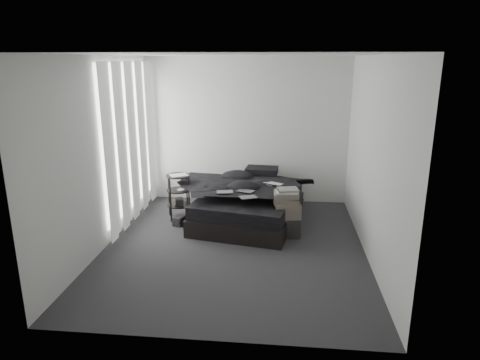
# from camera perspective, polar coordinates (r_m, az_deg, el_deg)

# --- Properties ---
(floor) EXTENTS (3.60, 4.20, 0.01)m
(floor) POSITION_cam_1_polar(r_m,az_deg,el_deg) (6.10, -0.77, -8.86)
(floor) COLOR #2E2E30
(floor) RESTS_ON ground
(ceiling) EXTENTS (3.60, 4.20, 0.01)m
(ceiling) POSITION_cam_1_polar(r_m,az_deg,el_deg) (5.54, -0.87, 16.38)
(ceiling) COLOR white
(ceiling) RESTS_ON ground
(wall_back) EXTENTS (3.60, 0.01, 2.60)m
(wall_back) POSITION_cam_1_polar(r_m,az_deg,el_deg) (7.73, 0.98, 6.56)
(wall_back) COLOR silver
(wall_back) RESTS_ON ground
(wall_front) EXTENTS (3.60, 0.01, 2.60)m
(wall_front) POSITION_cam_1_polar(r_m,az_deg,el_deg) (3.68, -4.58, -4.06)
(wall_front) COLOR silver
(wall_front) RESTS_ON ground
(wall_left) EXTENTS (0.01, 4.20, 2.60)m
(wall_left) POSITION_cam_1_polar(r_m,az_deg,el_deg) (6.15, -17.76, 3.37)
(wall_left) COLOR silver
(wall_left) RESTS_ON ground
(wall_right) EXTENTS (0.01, 4.20, 2.60)m
(wall_right) POSITION_cam_1_polar(r_m,az_deg,el_deg) (5.76, 17.29, 2.60)
(wall_right) COLOR silver
(wall_right) RESTS_ON ground
(window_left) EXTENTS (0.02, 2.00, 2.30)m
(window_left) POSITION_cam_1_polar(r_m,az_deg,el_deg) (6.95, -14.75, 5.40)
(window_left) COLOR white
(window_left) RESTS_ON wall_left
(curtain_left) EXTENTS (0.06, 2.12, 2.48)m
(curtain_left) POSITION_cam_1_polar(r_m,az_deg,el_deg) (6.94, -14.32, 4.83)
(curtain_left) COLOR white
(curtain_left) RESTS_ON wall_left
(bed) EXTENTS (1.81, 2.18, 0.26)m
(bed) POSITION_cam_1_polar(r_m,az_deg,el_deg) (6.97, 1.23, -4.43)
(bed) COLOR black
(bed) RESTS_ON floor
(mattress) EXTENTS (1.74, 2.11, 0.21)m
(mattress) POSITION_cam_1_polar(r_m,az_deg,el_deg) (6.90, 1.24, -2.60)
(mattress) COLOR black
(mattress) RESTS_ON bed
(duvet) EXTENTS (1.72, 1.89, 0.22)m
(duvet) POSITION_cam_1_polar(r_m,az_deg,el_deg) (6.79, 1.14, -1.00)
(duvet) COLOR black
(duvet) RESTS_ON mattress
(pillow_lower) EXTENTS (0.65, 0.50, 0.13)m
(pillow_lower) POSITION_cam_1_polar(r_m,az_deg,el_deg) (7.55, 2.45, 0.37)
(pillow_lower) COLOR black
(pillow_lower) RESTS_ON mattress
(pillow_upper) EXTENTS (0.58, 0.42, 0.12)m
(pillow_upper) POSITION_cam_1_polar(r_m,az_deg,el_deg) (7.49, 2.91, 1.23)
(pillow_upper) COLOR black
(pillow_upper) RESTS_ON pillow_lower
(laptop) EXTENTS (0.37, 0.32, 0.02)m
(laptop) POSITION_cam_1_polar(r_m,az_deg,el_deg) (6.76, 4.27, -0.02)
(laptop) COLOR silver
(laptop) RESTS_ON duvet
(comic_a) EXTENTS (0.27, 0.20, 0.01)m
(comic_a) POSITION_cam_1_polar(r_m,az_deg,el_deg) (6.39, -2.03, -0.99)
(comic_a) COLOR black
(comic_a) RESTS_ON duvet
(comic_b) EXTENTS (0.29, 0.24, 0.01)m
(comic_b) POSITION_cam_1_polar(r_m,az_deg,el_deg) (6.44, 0.75, -0.81)
(comic_b) COLOR black
(comic_b) RESTS_ON duvet
(comic_c) EXTENTS (0.29, 0.24, 0.01)m
(comic_c) POSITION_cam_1_polar(r_m,az_deg,el_deg) (6.15, 1.10, -1.57)
(comic_c) COLOR black
(comic_c) RESTS_ON duvet
(side_stand) EXTENTS (0.50, 0.50, 0.73)m
(side_stand) POSITION_cam_1_polar(r_m,az_deg,el_deg) (7.11, -8.14, -2.23)
(side_stand) COLOR black
(side_stand) RESTS_ON floor
(papers) EXTENTS (0.35, 0.32, 0.01)m
(papers) POSITION_cam_1_polar(r_m,az_deg,el_deg) (6.99, -8.16, 0.63)
(papers) COLOR white
(papers) RESTS_ON side_stand
(floor_books) EXTENTS (0.19, 0.23, 0.14)m
(floor_books) POSITION_cam_1_polar(r_m,az_deg,el_deg) (6.89, -8.14, -5.38)
(floor_books) COLOR black
(floor_books) RESTS_ON floor
(box_lower) EXTENTS (0.43, 0.35, 0.29)m
(box_lower) POSITION_cam_1_polar(r_m,az_deg,el_deg) (6.44, 6.14, -6.13)
(box_lower) COLOR black
(box_lower) RESTS_ON floor
(box_mid) EXTENTS (0.42, 0.36, 0.23)m
(box_mid) POSITION_cam_1_polar(r_m,az_deg,el_deg) (6.34, 6.30, -3.98)
(box_mid) COLOR #675D51
(box_mid) RESTS_ON box_lower
(box_upper) EXTENTS (0.37, 0.31, 0.16)m
(box_upper) POSITION_cam_1_polar(r_m,az_deg,el_deg) (6.29, 6.18, -2.32)
(box_upper) COLOR #675D51
(box_upper) RESTS_ON box_mid
(art_book_white) EXTENTS (0.33, 0.27, 0.03)m
(art_book_white) POSITION_cam_1_polar(r_m,az_deg,el_deg) (6.26, 6.29, -1.50)
(art_book_white) COLOR silver
(art_book_white) RESTS_ON box_upper
(art_book_snake) EXTENTS (0.34, 0.29, 0.03)m
(art_book_snake) POSITION_cam_1_polar(r_m,az_deg,el_deg) (6.24, 6.38, -1.27)
(art_book_snake) COLOR silver
(art_book_snake) RESTS_ON art_book_white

